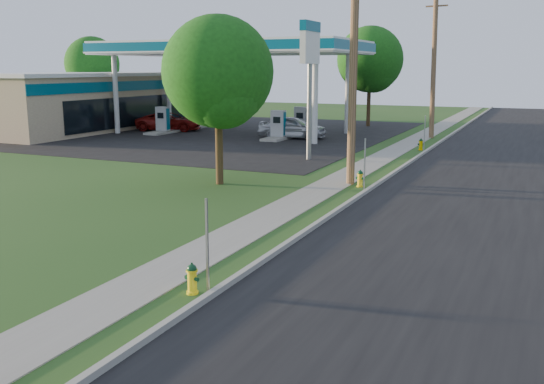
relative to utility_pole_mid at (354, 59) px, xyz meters
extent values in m
plane|color=#23481A|center=(0.60, -17.00, -4.95)|extent=(140.00, 140.00, 0.00)
cube|color=black|center=(5.10, -7.00, -4.94)|extent=(8.00, 120.00, 0.02)
cube|color=#9A988D|center=(1.10, -7.00, -4.88)|extent=(0.15, 120.00, 0.15)
cube|color=gray|center=(-0.65, -7.00, -4.94)|extent=(1.50, 120.00, 0.03)
cube|color=black|center=(-15.40, 15.00, -4.94)|extent=(26.00, 28.00, 0.02)
cylinder|color=brown|center=(0.00, 0.00, -0.05)|extent=(0.32, 0.32, 9.80)
cylinder|color=brown|center=(0.00, 18.00, -0.20)|extent=(0.49, 0.32, 9.50)
cube|color=brown|center=(0.00, 18.00, 3.55)|extent=(1.40, 0.10, 0.12)
cube|color=gray|center=(0.85, -12.80, -3.95)|extent=(0.05, 0.04, 2.00)
cube|color=gray|center=(0.85, -1.00, -3.95)|extent=(0.05, 0.04, 2.00)
cube|color=gray|center=(0.85, 11.20, -3.95)|extent=(0.05, 0.04, 2.00)
cylinder|color=silver|center=(-20.90, 11.70, -2.20)|extent=(0.36, 0.36, 5.50)
cylinder|color=silver|center=(-20.90, 18.30, -2.20)|extent=(0.36, 0.36, 5.50)
cylinder|color=silver|center=(-5.90, 11.70, -2.20)|extent=(0.36, 0.36, 5.50)
cylinder|color=silver|center=(-5.90, 18.30, -2.20)|extent=(0.36, 0.36, 5.50)
cube|color=silver|center=(-13.40, 15.00, 1.00)|extent=(18.00, 9.00, 0.90)
cube|color=#02516C|center=(-13.40, 15.00, 1.00)|extent=(18.15, 9.15, 0.63)
cube|color=silver|center=(-13.40, 15.00, 0.68)|extent=(18.18, 9.18, 0.10)
cube|color=#9A988D|center=(-17.90, 13.00, -4.86)|extent=(1.20, 3.20, 0.18)
cube|color=#9EA0A3|center=(-17.90, 13.00, -3.90)|extent=(0.90, 0.50, 1.70)
cube|color=#02516C|center=(-17.90, 13.00, -3.90)|extent=(0.94, 0.40, 1.50)
cube|color=black|center=(-17.90, 12.73, -3.65)|extent=(0.50, 0.02, 0.40)
cube|color=#9A988D|center=(-8.90, 13.00, -4.86)|extent=(1.20, 3.20, 0.18)
cube|color=#9EA0A3|center=(-8.90, 13.00, -3.90)|extent=(0.90, 0.50, 1.70)
cube|color=#02516C|center=(-8.90, 13.00, -3.90)|extent=(0.94, 0.40, 1.50)
cube|color=black|center=(-8.90, 12.73, -3.65)|extent=(0.50, 0.02, 0.40)
cube|color=#9A988D|center=(-17.90, 17.00, -4.86)|extent=(1.20, 3.20, 0.18)
cube|color=#9EA0A3|center=(-17.90, 17.00, -3.90)|extent=(0.90, 0.50, 1.70)
cube|color=#02516C|center=(-17.90, 17.00, -3.90)|extent=(0.94, 0.40, 1.50)
cube|color=black|center=(-17.90, 16.73, -3.65)|extent=(0.50, 0.02, 0.40)
cube|color=#9A988D|center=(-8.90, 17.00, -4.86)|extent=(1.20, 3.20, 0.18)
cube|color=#9EA0A3|center=(-8.90, 17.00, -3.90)|extent=(0.90, 0.50, 1.70)
cube|color=#02516C|center=(-8.90, 17.00, -3.90)|extent=(0.94, 0.40, 1.50)
cube|color=black|center=(-8.90, 16.73, -3.65)|extent=(0.50, 0.02, 0.40)
cube|color=tan|center=(-26.40, 15.00, -2.95)|extent=(10.00, 22.00, 4.00)
cube|color=#02516C|center=(-21.38, 15.00, -1.65)|extent=(0.06, 22.00, 0.70)
cube|color=black|center=(-21.37, 15.00, -3.55)|extent=(0.06, 16.06, 2.20)
cube|color=silver|center=(-26.40, 15.00, -0.83)|extent=(10.40, 22.40, 0.25)
cylinder|color=gray|center=(-3.90, 5.50, -2.45)|extent=(0.24, 0.24, 5.00)
cube|color=silver|center=(-3.90, 5.50, 0.85)|extent=(0.30, 2.00, 2.00)
cube|color=#02516C|center=(-3.90, 5.50, 1.65)|extent=(0.34, 2.04, 0.50)
cylinder|color=#3A2C19|center=(-4.82, -2.15, -3.24)|extent=(0.30, 0.30, 3.43)
sphere|color=#154812|center=(-4.82, -2.15, -0.50)|extent=(4.38, 4.38, 4.38)
sphere|color=#154812|center=(-4.42, -2.45, -1.19)|extent=(3.01, 3.01, 3.01)
cylinder|color=#3A2C19|center=(-6.04, 24.40, -2.93)|extent=(0.30, 0.30, 4.05)
sphere|color=#154812|center=(-6.04, 24.40, 0.32)|extent=(5.19, 5.19, 5.19)
sphere|color=#154812|center=(-5.64, 24.10, -0.50)|extent=(3.57, 3.57, 3.57)
cylinder|color=#3A2C19|center=(-31.10, 21.34, -3.04)|extent=(0.30, 0.30, 3.83)
sphere|color=#154812|center=(-31.10, 21.34, 0.03)|extent=(4.90, 4.90, 4.90)
sphere|color=#154812|center=(-30.70, 21.04, -0.74)|extent=(3.37, 3.37, 3.37)
cylinder|color=yellow|center=(0.61, -13.04, -4.93)|extent=(0.25, 0.25, 0.05)
cylinder|color=yellow|center=(0.61, -13.04, -4.69)|extent=(0.20, 0.20, 0.54)
cylinder|color=yellow|center=(0.61, -13.04, -4.45)|extent=(0.25, 0.25, 0.04)
sphere|color=#0D371C|center=(0.61, -13.04, -4.42)|extent=(0.21, 0.21, 0.21)
cylinder|color=#0D371C|center=(0.61, -13.04, -4.31)|extent=(0.04, 0.04, 0.05)
cylinder|color=#0D371C|center=(0.59, -13.16, -4.61)|extent=(0.12, 0.13, 0.10)
cylinder|color=#0D371C|center=(0.49, -13.01, -4.61)|extent=(0.11, 0.10, 0.08)
cylinder|color=#0D371C|center=(0.74, -13.07, -4.61)|extent=(0.11, 0.10, 0.08)
cylinder|color=yellow|center=(0.52, -0.43, -4.93)|extent=(0.26, 0.26, 0.06)
cylinder|color=yellow|center=(0.52, -0.43, -4.68)|extent=(0.20, 0.20, 0.55)
cylinder|color=yellow|center=(0.52, -0.43, -4.44)|extent=(0.26, 0.26, 0.04)
sphere|color=#08381D|center=(0.52, -0.43, -4.40)|extent=(0.21, 0.21, 0.21)
cylinder|color=#08381D|center=(0.52, -0.43, -4.29)|extent=(0.05, 0.05, 0.06)
cylinder|color=#08381D|center=(0.48, -0.55, -4.61)|extent=(0.13, 0.14, 0.10)
cylinder|color=#08381D|center=(0.40, -0.39, -4.61)|extent=(0.11, 0.11, 0.08)
cylinder|color=#08381D|center=(0.65, -0.47, -4.61)|extent=(0.11, 0.11, 0.08)
cylinder|color=#F1C002|center=(0.61, 11.52, -4.93)|extent=(0.26, 0.26, 0.05)
cylinder|color=#F1C002|center=(0.61, 11.52, -4.68)|extent=(0.20, 0.20, 0.55)
cylinder|color=#F1C002|center=(0.61, 11.52, -4.44)|extent=(0.26, 0.26, 0.04)
sphere|color=#0E3615|center=(0.61, 11.52, -4.41)|extent=(0.21, 0.21, 0.21)
cylinder|color=#0E3615|center=(0.61, 11.52, -4.30)|extent=(0.05, 0.05, 0.05)
cylinder|color=#0E3615|center=(0.66, 11.40, -4.61)|extent=(0.13, 0.14, 0.10)
cylinder|color=#0E3615|center=(0.50, 11.47, -4.61)|extent=(0.12, 0.11, 0.08)
cylinder|color=#0E3615|center=(0.73, 11.57, -4.61)|extent=(0.12, 0.11, 0.08)
imported|color=maroon|center=(-18.61, 14.90, -4.28)|extent=(5.31, 3.56, 1.35)
imported|color=#B8BBBF|center=(-8.27, 13.83, -4.19)|extent=(4.70, 2.45, 1.53)
camera|label=1|loc=(7.02, -23.18, -0.36)|focal=40.00mm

